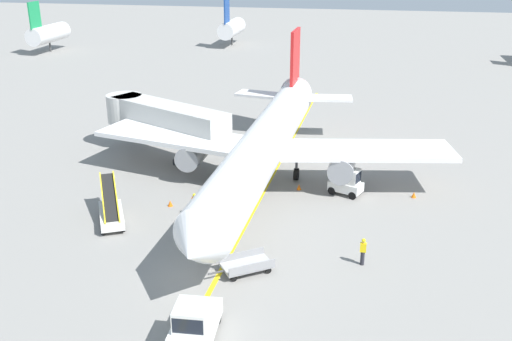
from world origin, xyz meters
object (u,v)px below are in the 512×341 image
(baggage_cart_loaded, at_px, (247,265))
(ground_crew_wing_walker, at_px, (195,204))
(jet_bridge, at_px, (158,117))
(safety_cone_nose_right, at_px, (299,187))
(airliner, at_px, (266,143))
(belt_loader_forward_hold, at_px, (111,212))
(safety_cone_wingtip_right, at_px, (170,203))
(pushback_tug, at_px, (194,322))
(baggage_tug_near_wing, at_px, (348,183))
(safety_cone_wingtip_left, at_px, (414,195))
(ground_crew_marshaller, at_px, (363,251))
(safety_cone_nose_left, at_px, (247,170))

(baggage_cart_loaded, distance_m, ground_crew_wing_walker, 8.17)
(jet_bridge, xyz_separation_m, safety_cone_nose_right, (13.08, -5.14, -3.32))
(airliner, relative_size, belt_loader_forward_hold, 7.04)
(safety_cone_nose_right, distance_m, safety_cone_wingtip_right, 9.87)
(ground_crew_wing_walker, bearing_deg, safety_cone_wingtip_right, 151.36)
(airliner, bearing_deg, baggage_cart_loaded, -83.87)
(belt_loader_forward_hold, height_order, ground_crew_wing_walker, belt_loader_forward_hold)
(baggage_cart_loaded, distance_m, safety_cone_wingtip_right, 10.55)
(jet_bridge, relative_size, pushback_tug, 3.40)
(airliner, xyz_separation_m, safety_cone_wingtip_right, (-5.89, -5.36, -3.20))
(baggage_cart_loaded, distance_m, safety_cone_nose_right, 12.52)
(pushback_tug, distance_m, baggage_tug_near_wing, 19.59)
(belt_loader_forward_hold, relative_size, safety_cone_wingtip_left, 11.38)
(baggage_tug_near_wing, distance_m, safety_cone_wingtip_right, 13.11)
(baggage_cart_loaded, height_order, safety_cone_wingtip_right, baggage_cart_loaded)
(ground_crew_marshaller, height_order, safety_cone_wingtip_left, ground_crew_marshaller)
(pushback_tug, bearing_deg, baggage_tug_near_wing, 72.03)
(baggage_tug_near_wing, height_order, safety_cone_nose_left, baggage_tug_near_wing)
(safety_cone_wingtip_left, bearing_deg, pushback_tug, -119.69)
(ground_crew_marshaller, xyz_separation_m, safety_cone_wingtip_right, (-13.68, 5.45, -0.69))
(safety_cone_wingtip_right, bearing_deg, airliner, 42.31)
(pushback_tug, xyz_separation_m, baggage_cart_loaded, (1.07, 6.42, -0.53))
(ground_crew_marshaller, xyz_separation_m, safety_cone_wingtip_left, (3.43, 10.52, -0.69))
(pushback_tug, relative_size, ground_crew_wing_walker, 2.19)
(baggage_tug_near_wing, distance_m, belt_loader_forward_hold, 17.13)
(pushback_tug, bearing_deg, jet_bridge, 113.98)
(belt_loader_forward_hold, height_order, safety_cone_nose_left, belt_loader_forward_hold)
(ground_crew_wing_walker, bearing_deg, belt_loader_forward_hold, -157.98)
(jet_bridge, xyz_separation_m, baggage_tug_near_wing, (16.73, -5.38, -2.62))
(belt_loader_forward_hold, height_order, baggage_cart_loaded, belt_loader_forward_hold)
(belt_loader_forward_hold, xyz_separation_m, baggage_cart_loaded, (10.22, -4.32, -0.31))
(baggage_cart_loaded, bearing_deg, safety_cone_nose_right, 83.94)
(safety_cone_nose_left, bearing_deg, safety_cone_wingtip_left, -10.12)
(pushback_tug, height_order, safety_cone_wingtip_right, pushback_tug)
(jet_bridge, xyz_separation_m, safety_cone_wingtip_left, (21.58, -4.91, -3.32))
(baggage_cart_loaded, xyz_separation_m, ground_crew_marshaller, (6.40, 2.17, 0.44))
(baggage_cart_loaded, relative_size, safety_cone_nose_right, 8.01)
(baggage_cart_loaded, height_order, ground_crew_wing_walker, ground_crew_wing_walker)
(baggage_tug_near_wing, bearing_deg, baggage_cart_loaded, -112.15)
(airliner, xyz_separation_m, ground_crew_wing_walker, (-3.66, -6.58, -2.51))
(safety_cone_nose_left, bearing_deg, pushback_tug, -83.95)
(pushback_tug, xyz_separation_m, safety_cone_wingtip_left, (10.90, 19.11, -0.77))
(belt_loader_forward_hold, distance_m, safety_cone_wingtip_right, 4.46)
(safety_cone_wingtip_right, bearing_deg, ground_crew_marshaller, -21.73)
(baggage_tug_near_wing, bearing_deg, ground_crew_marshaller, -81.92)
(jet_bridge, height_order, safety_cone_nose_right, jet_bridge)
(jet_bridge, bearing_deg, safety_cone_wingtip_right, -65.85)
(belt_loader_forward_hold, xyz_separation_m, safety_cone_nose_right, (11.55, 8.13, -0.56))
(pushback_tug, relative_size, belt_loader_forward_hold, 0.74)
(airliner, height_order, safety_cone_wingtip_right, airliner)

